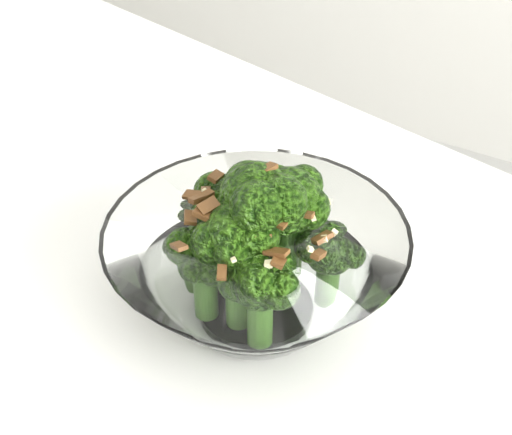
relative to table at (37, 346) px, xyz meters
The scene contains 2 objects.
table is the anchor object (origin of this frame).
broccoli_dish 0.21m from the table, 22.57° to the left, with size 0.21×0.21×0.13m.
Camera 1 is at (0.25, -0.12, 1.12)m, focal length 50.00 mm.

